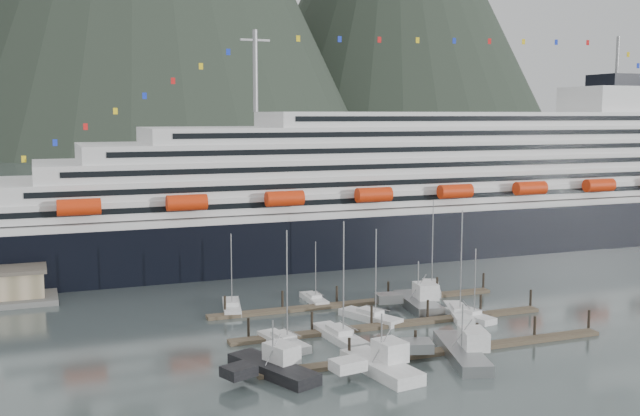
# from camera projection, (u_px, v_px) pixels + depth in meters

# --- Properties ---
(ground) EXTENTS (1600.00, 1600.00, 0.00)m
(ground) POSITION_uv_depth(u_px,v_px,m) (436.00, 328.00, 104.91)
(ground) COLOR #4F5E5E
(ground) RESTS_ON ground
(cruise_ship) EXTENTS (210.00, 30.40, 50.30)m
(cruise_ship) POSITION_uv_depth(u_px,v_px,m) (431.00, 195.00, 164.98)
(cruise_ship) COLOR black
(cruise_ship) RESTS_ON ground
(dock_near) EXTENTS (48.18, 2.28, 3.20)m
(dock_near) POSITION_uv_depth(u_px,v_px,m) (441.00, 351.00, 93.91)
(dock_near) COLOR #4A4030
(dock_near) RESTS_ON ground
(dock_mid) EXTENTS (48.18, 2.28, 3.20)m
(dock_mid) POSITION_uv_depth(u_px,v_px,m) (394.00, 324.00, 105.95)
(dock_mid) COLOR #4A4030
(dock_mid) RESTS_ON ground
(dock_far) EXTENTS (48.18, 2.28, 3.20)m
(dock_far) POSITION_uv_depth(u_px,v_px,m) (357.00, 302.00, 118.00)
(dock_far) COLOR #4A4030
(dock_far) RESTS_ON ground
(sailboat_a) EXTENTS (4.66, 9.93, 15.78)m
(sailboat_a) POSITION_uv_depth(u_px,v_px,m) (284.00, 342.00, 96.97)
(sailboat_a) COLOR silver
(sailboat_a) RESTS_ON ground
(sailboat_b) EXTENTS (3.87, 11.60, 16.65)m
(sailboat_b) POSITION_uv_depth(u_px,v_px,m) (339.00, 337.00, 99.37)
(sailboat_b) COLOR silver
(sailboat_b) RESTS_ON ground
(sailboat_c) EXTENTS (6.60, 10.58, 14.08)m
(sailboat_c) POSITION_uv_depth(u_px,v_px,m) (370.00, 317.00, 108.88)
(sailboat_c) COLOR silver
(sailboat_c) RESTS_ON ground
(sailboat_d) EXTENTS (6.32, 11.37, 16.45)m
(sailboat_d) POSITION_uv_depth(u_px,v_px,m) (458.00, 313.00, 111.27)
(sailboat_d) COLOR silver
(sailboat_d) RESTS_ON ground
(sailboat_e) EXTENTS (4.44, 10.02, 12.43)m
(sailboat_e) POSITION_uv_depth(u_px,v_px,m) (232.00, 307.00, 114.78)
(sailboat_e) COLOR silver
(sailboat_e) RESTS_ON ground
(sailboat_f) EXTENTS (2.39, 7.97, 10.28)m
(sailboat_f) POSITION_uv_depth(u_px,v_px,m) (314.00, 300.00, 119.57)
(sailboat_f) COLOR silver
(sailboat_f) RESTS_ON ground
(sailboat_g) EXTENTS (6.98, 10.61, 16.15)m
(sailboat_g) POSITION_uv_depth(u_px,v_px,m) (431.00, 288.00, 127.13)
(sailboat_g) COLOR silver
(sailboat_g) RESTS_ON ground
(sailboat_h) EXTENTS (4.14, 8.89, 11.00)m
(sailboat_h) POSITION_uv_depth(u_px,v_px,m) (470.00, 316.00, 109.65)
(sailboat_h) COLOR silver
(sailboat_h) RESTS_ON ground
(trawler_a) EXTENTS (10.70, 13.29, 7.08)m
(trawler_a) POSITION_uv_depth(u_px,v_px,m) (272.00, 367.00, 86.04)
(trawler_a) COLOR black
(trawler_a) RESTS_ON ground
(trawler_b) EXTENTS (9.49, 12.43, 7.81)m
(trawler_b) POSITION_uv_depth(u_px,v_px,m) (380.00, 365.00, 86.58)
(trawler_b) COLOR silver
(trawler_b) RESTS_ON ground
(trawler_c) EXTENTS (11.39, 15.11, 7.50)m
(trawler_c) POSITION_uv_depth(u_px,v_px,m) (460.00, 351.00, 91.97)
(trawler_c) COLOR gray
(trawler_c) RESTS_ON ground
(trawler_e) EXTENTS (9.87, 12.92, 8.14)m
(trawler_e) POSITION_uv_depth(u_px,v_px,m) (417.00, 302.00, 115.76)
(trawler_e) COLOR gray
(trawler_e) RESTS_ON ground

